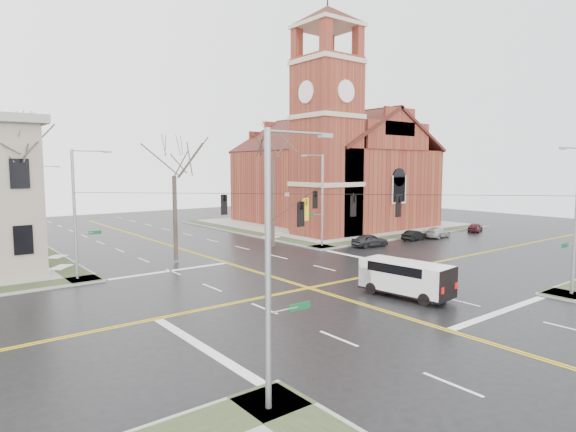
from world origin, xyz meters
TOP-DOWN VIEW (x-y plane):
  - ground at (0.00, 0.00)m, footprint 120.00×120.00m
  - sidewalks at (0.00, 0.00)m, footprint 80.00×80.00m
  - road_markings at (0.00, 0.00)m, footprint 100.00×100.00m
  - church at (24.76, 24.78)m, footprint 24.28×27.48m
  - signal_pole_ne at (11.32, 11.50)m, footprint 2.75×0.22m
  - signal_pole_nw at (-11.32, 11.50)m, footprint 2.75×0.22m
  - signal_pole_se at (11.32, -11.50)m, footprint 2.75×0.22m
  - signal_pole_sw at (-11.32, -11.50)m, footprint 2.75×0.22m
  - span_wires at (0.00, 0.00)m, footprint 23.02×23.02m
  - traffic_signals at (-0.00, -0.67)m, footprint 8.21×8.26m
  - streetlight_north_a at (-10.65, 28.00)m, footprint 2.30×0.20m
  - streetlight_north_b at (-10.65, 48.00)m, footprint 2.30×0.20m
  - cargo_van at (3.27, -5.05)m, footprint 2.88×5.87m
  - parked_car_a at (15.41, 8.74)m, footprint 4.04×2.10m
  - parked_car_b at (22.46, 8.77)m, footprint 3.38×1.44m
  - parked_car_c at (26.21, 8.43)m, footprint 4.23×2.30m
  - parked_car_d at (34.04, 8.47)m, footprint 3.48×2.28m
  - tree_nw_far at (-14.50, 13.97)m, footprint 4.00×4.00m
  - tree_nw_near at (-3.13, 13.54)m, footprint 4.00×4.00m
  - tree_ne at (7.40, 14.16)m, footprint 4.00×4.00m

SIDE VIEW (x-z plane):
  - ground at x=0.00m, z-range 0.00..0.00m
  - road_markings at x=0.00m, z-range 0.00..0.01m
  - sidewalks at x=0.00m, z-range -0.01..0.16m
  - parked_car_b at x=22.46m, z-range 0.00..1.08m
  - parked_car_d at x=34.04m, z-range 0.00..1.10m
  - parked_car_c at x=26.21m, z-range 0.00..1.16m
  - parked_car_a at x=15.41m, z-range 0.00..1.31m
  - cargo_van at x=3.27m, z-range 0.20..2.34m
  - streetlight_north_a at x=-10.65m, z-range 0.47..8.47m
  - streetlight_north_b at x=-10.65m, z-range 0.47..8.47m
  - signal_pole_ne at x=11.32m, z-range 0.45..9.45m
  - signal_pole_nw at x=-11.32m, z-range 0.45..9.45m
  - signal_pole_se at x=11.32m, z-range 0.45..9.45m
  - signal_pole_sw at x=-11.32m, z-range 0.45..9.45m
  - traffic_signals at x=0.00m, z-range 4.80..6.10m
  - span_wires at x=0.00m, z-range 6.18..6.22m
  - tree_nw_near at x=-3.13m, z-range 2.38..12.96m
  - church at x=24.76m, z-range -5.32..22.18m
  - tree_nw_far at x=-14.50m, z-range 2.75..15.08m
  - tree_ne at x=7.40m, z-range 2.90..15.95m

